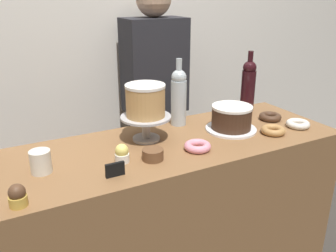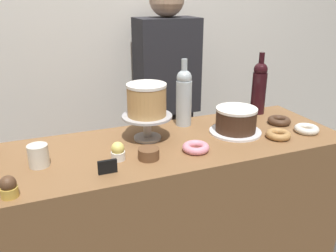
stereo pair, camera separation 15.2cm
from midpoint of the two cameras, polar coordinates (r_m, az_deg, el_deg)
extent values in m
cube|color=silver|center=(2.23, -12.55, 14.08)|extent=(6.00, 0.05, 2.60)
cube|color=brown|center=(1.79, -2.54, -16.48)|extent=(1.59, 0.55, 0.92)
cylinder|color=#B2B2B7|center=(1.59, -6.22, -2.04)|extent=(0.12, 0.12, 0.01)
cylinder|color=#B2B2B7|center=(1.57, -6.29, -0.33)|extent=(0.04, 0.04, 0.09)
cylinder|color=#B2B2B7|center=(1.56, -6.36, 1.38)|extent=(0.22, 0.22, 0.01)
cylinder|color=tan|center=(1.54, -6.46, 3.81)|extent=(0.17, 0.17, 0.13)
cylinder|color=white|center=(1.52, -6.57, 6.34)|extent=(0.17, 0.17, 0.01)
cylinder|color=white|center=(1.71, 7.52, -0.54)|extent=(0.24, 0.24, 0.01)
cylinder|color=#3D2619|center=(1.69, 7.61, 1.17)|extent=(0.19, 0.19, 0.10)
cylinder|color=white|center=(1.67, 7.70, 2.95)|extent=(0.19, 0.19, 0.01)
cylinder|color=black|center=(1.98, 10.48, 5.53)|extent=(0.08, 0.08, 0.22)
sphere|color=black|center=(1.96, 10.73, 9.12)|extent=(0.07, 0.07, 0.07)
cylinder|color=black|center=(1.95, 10.83, 10.58)|extent=(0.03, 0.03, 0.08)
cylinder|color=#B2BCC1|center=(1.74, -0.81, 3.67)|extent=(0.08, 0.08, 0.22)
sphere|color=#B2BCC1|center=(1.70, -0.84, 7.76)|extent=(0.07, 0.07, 0.07)
cylinder|color=#B2BCC1|center=(1.69, -0.85, 9.44)|extent=(0.03, 0.03, 0.08)
cylinder|color=gold|center=(1.24, -26.14, -10.78)|extent=(0.06, 0.06, 0.03)
sphere|color=brown|center=(1.22, -26.37, -9.52)|extent=(0.05, 0.05, 0.05)
cylinder|color=white|center=(1.40, -10.43, -5.09)|extent=(0.06, 0.06, 0.03)
sphere|color=#EFDB6B|center=(1.39, -10.51, -3.93)|extent=(0.05, 0.05, 0.05)
torus|color=silver|center=(1.81, 17.80, 0.27)|extent=(0.11, 0.11, 0.03)
torus|color=pink|center=(1.48, 1.81, -3.31)|extent=(0.11, 0.11, 0.03)
torus|color=#472D1E|center=(1.88, 13.80, 1.40)|extent=(0.11, 0.11, 0.03)
torus|color=#B27F47|center=(1.70, 13.99, -0.72)|extent=(0.11, 0.11, 0.03)
cylinder|color=brown|center=(1.41, -5.53, -5.21)|extent=(0.08, 0.08, 0.01)
cylinder|color=brown|center=(1.40, -5.54, -4.81)|extent=(0.08, 0.08, 0.01)
cylinder|color=brown|center=(1.40, -5.56, -4.40)|extent=(0.08, 0.08, 0.01)
cylinder|color=brown|center=(1.40, -5.58, -3.99)|extent=(0.08, 0.08, 0.01)
cube|color=black|center=(1.30, -11.81, -6.91)|extent=(0.07, 0.01, 0.05)
cylinder|color=silver|center=(1.40, -22.65, -5.35)|extent=(0.08, 0.08, 0.08)
cube|color=black|center=(2.39, -3.80, -7.13)|extent=(0.28, 0.18, 0.85)
cube|color=#232328|center=(2.15, -4.24, 9.56)|extent=(0.36, 0.22, 0.55)
camera|label=1|loc=(0.08, -92.86, -1.09)|focal=38.21mm
camera|label=2|loc=(0.08, 87.14, 1.09)|focal=38.21mm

